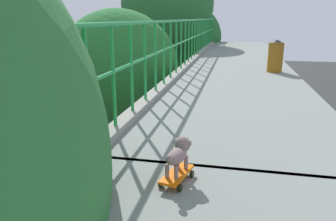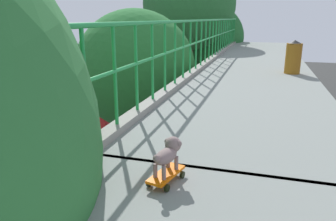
# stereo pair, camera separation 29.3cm
# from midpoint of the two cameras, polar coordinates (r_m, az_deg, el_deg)

# --- Properties ---
(city_bus) EXTENTS (2.55, 10.95, 3.01)m
(city_bus) POSITION_cam_midpoint_polar(r_m,az_deg,el_deg) (24.16, -11.82, 1.92)
(city_bus) COLOR red
(city_bus) RESTS_ON ground
(roadside_tree_mid) EXTENTS (3.80, 3.80, 7.76)m
(roadside_tree_mid) POSITION_cam_midpoint_polar(r_m,az_deg,el_deg) (10.42, -9.53, 6.54)
(roadside_tree_mid) COLOR #4A3224
(roadside_tree_mid) RESTS_ON ground
(roadside_tree_far) EXTENTS (4.76, 4.76, 10.53)m
(roadside_tree_far) POSITION_cam_midpoint_polar(r_m,az_deg,el_deg) (17.51, -0.61, 18.04)
(roadside_tree_far) COLOR brown
(roadside_tree_far) RESTS_ON ground
(roadside_tree_farthest) EXTENTS (5.51, 5.51, 8.56)m
(roadside_tree_farthest) POSITION_cam_midpoint_polar(r_m,az_deg,el_deg) (20.30, 0.96, 12.76)
(roadside_tree_farthest) COLOR brown
(roadside_tree_farthest) RESTS_ON ground
(toy_skateboard) EXTENTS (0.27, 0.44, 0.09)m
(toy_skateboard) POSITION_cam_midpoint_polar(r_m,az_deg,el_deg) (2.82, -1.48, -11.33)
(toy_skateboard) COLOR #F66404
(toy_skateboard) RESTS_ON overpass_deck
(small_dog) EXTENTS (0.21, 0.39, 0.29)m
(small_dog) POSITION_cam_midpoint_polar(r_m,az_deg,el_deg) (2.77, -1.12, -7.39)
(small_dog) COLOR gray
(small_dog) RESTS_ON toy_skateboard
(litter_bin) EXTENTS (0.39, 0.39, 0.83)m
(litter_bin) POSITION_cam_midpoint_polar(r_m,az_deg,el_deg) (8.83, 17.51, 9.22)
(litter_bin) COLOR #945A16
(litter_bin) RESTS_ON overpass_deck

